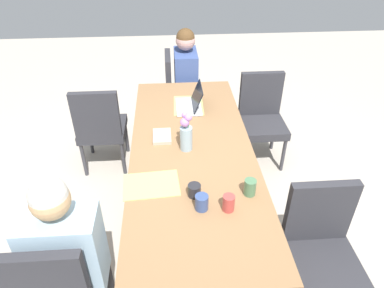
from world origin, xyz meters
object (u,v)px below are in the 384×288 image
at_px(person_far_left_near, 72,270).
at_px(book_red_cover, 162,136).
at_px(flower_vase, 186,133).
at_px(chair_far_left_near, 59,285).
at_px(coffee_mug_near_right, 250,187).
at_px(chair_near_right_near, 321,245).
at_px(laptop_head_right_left_mid, 191,104).
at_px(dining_table, 192,157).
at_px(chair_far_right_far, 101,125).
at_px(coffee_mug_centre_right, 202,202).
at_px(person_head_right_left_mid, 186,89).
at_px(coffee_mug_near_left, 194,190).
at_px(coffee_mug_centre_left, 229,203).
at_px(chair_near_right_mid, 262,115).
at_px(chair_head_right_left_mid, 179,89).

height_order(person_far_left_near, book_red_cover, person_far_left_near).
height_order(person_far_left_near, flower_vase, person_far_left_near).
bearing_deg(person_far_left_near, chair_far_left_near, 141.24).
bearing_deg(coffee_mug_near_right, book_red_cover, 38.85).
relative_size(person_far_left_near, chair_near_right_near, 1.33).
xyz_separation_m(chair_far_left_near, laptop_head_right_left_mid, (1.54, -0.85, 0.28)).
height_order(dining_table, person_far_left_near, person_far_left_near).
relative_size(chair_far_right_far, flower_vase, 2.99).
xyz_separation_m(chair_far_right_far, coffee_mug_centre_right, (-1.39, -0.83, 0.29)).
relative_size(person_head_right_left_mid, coffee_mug_near_left, 14.55).
height_order(laptop_head_right_left_mid, coffee_mug_centre_right, laptop_head_right_left_mid).
relative_size(dining_table, coffee_mug_near_right, 21.44).
bearing_deg(chair_far_left_near, laptop_head_right_left_mid, -28.82).
height_order(person_head_right_left_mid, coffee_mug_centre_left, person_head_right_left_mid).
bearing_deg(flower_vase, dining_table, -107.34).
distance_m(chair_far_right_far, coffee_mug_near_left, 1.53).
relative_size(flower_vase, laptop_head_right_left_mid, 0.94).
height_order(chair_far_right_far, coffee_mug_near_right, chair_far_right_far).
relative_size(person_far_left_near, flower_vase, 3.97).
height_order(person_head_right_left_mid, chair_far_right_far, person_head_right_left_mid).
height_order(chair_near_right_near, coffee_mug_centre_left, chair_near_right_near).
distance_m(chair_near_right_near, chair_far_right_far, 2.18).
bearing_deg(coffee_mug_near_left, flower_vase, 2.30).
xyz_separation_m(person_far_left_near, chair_far_right_far, (1.62, 0.06, -0.03)).
relative_size(chair_near_right_mid, coffee_mug_near_left, 10.96).
relative_size(chair_head_right_left_mid, book_red_cover, 4.50).
relative_size(person_far_left_near, chair_head_right_left_mid, 1.33).
height_order(flower_vase, coffee_mug_near_right, flower_vase).
distance_m(chair_near_right_near, flower_vase, 1.15).
distance_m(chair_near_right_mid, coffee_mug_near_right, 1.47).
height_order(coffee_mug_centre_right, book_red_cover, coffee_mug_centre_right).
distance_m(chair_head_right_left_mid, chair_near_right_mid, 1.02).
distance_m(dining_table, chair_near_right_mid, 1.17).
distance_m(coffee_mug_centre_right, book_red_cover, 0.82).
bearing_deg(book_red_cover, chair_near_right_near, -134.28).
relative_size(chair_near_right_mid, coffee_mug_centre_right, 9.12).
bearing_deg(chair_near_right_mid, person_far_left_near, 138.45).
xyz_separation_m(chair_near_right_mid, flower_vase, (-0.86, 0.80, 0.37)).
bearing_deg(chair_head_right_left_mid, dining_table, -178.66).
bearing_deg(laptop_head_right_left_mid, dining_table, 176.49).
bearing_deg(person_head_right_left_mid, person_far_left_near, 160.95).
distance_m(chair_head_right_left_mid, coffee_mug_centre_left, 2.17).
xyz_separation_m(chair_head_right_left_mid, laptop_head_right_left_mid, (-0.88, -0.07, 0.28)).
height_order(dining_table, chair_near_right_mid, chair_near_right_mid).
bearing_deg(coffee_mug_centre_right, chair_far_right_far, 30.66).
xyz_separation_m(chair_far_left_near, chair_far_right_far, (1.69, 0.00, 0.00)).
xyz_separation_m(dining_table, chair_near_right_near, (-0.74, -0.75, -0.17)).
xyz_separation_m(person_far_left_near, person_head_right_left_mid, (2.29, -0.79, 0.00)).
xyz_separation_m(dining_table, coffee_mug_centre_left, (-0.63, -0.17, 0.12)).
height_order(chair_near_right_mid, coffee_mug_near_right, chair_near_right_mid).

